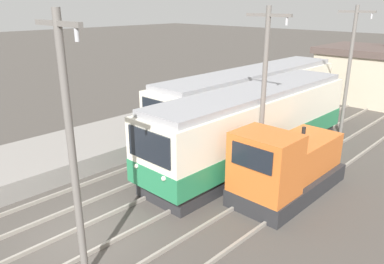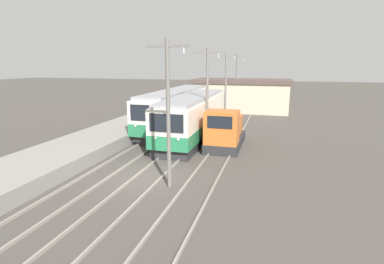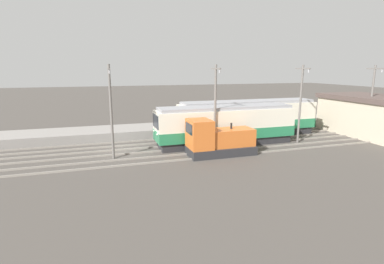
{
  "view_description": "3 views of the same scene",
  "coord_description": "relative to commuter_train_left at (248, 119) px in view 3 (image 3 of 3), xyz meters",
  "views": [
    {
      "loc": [
        9.94,
        -4.92,
        7.38
      ],
      "look_at": [
        -1.09,
        6.54,
        1.89
      ],
      "focal_mm": 35.0,
      "sensor_mm": 36.0,
      "label": 1
    },
    {
      "loc": [
        6.64,
        -14.2,
        6.15
      ],
      "look_at": [
        1.36,
        4.79,
        1.64
      ],
      "focal_mm": 28.0,
      "sensor_mm": 36.0,
      "label": 2
    },
    {
      "loc": [
        25.2,
        -1.73,
        6.97
      ],
      "look_at": [
        1.08,
        5.97,
        1.58
      ],
      "focal_mm": 28.0,
      "sensor_mm": 36.0,
      "label": 3
    }
  ],
  "objects": [
    {
      "name": "commuter_train_left",
      "position": [
        0.0,
        0.0,
        0.0
      ],
      "size": [
        2.84,
        15.01,
        3.7
      ],
      "color": "#28282B",
      "rests_on": "ground"
    },
    {
      "name": "track_center",
      "position": [
        2.8,
        -13.34,
        -1.65
      ],
      "size": [
        1.54,
        60.0,
        0.14
      ],
      "color": "gray",
      "rests_on": "ground"
    },
    {
      "name": "shunting_locomotive",
      "position": [
        5.8,
        -5.85,
        -0.51
      ],
      "size": [
        2.4,
        5.55,
        3.0
      ],
      "color": "#28282B",
      "rests_on": "ground"
    },
    {
      "name": "catenary_mast_far",
      "position": [
        4.31,
        3.08,
        2.26
      ],
      "size": [
        2.0,
        0.2,
        7.3
      ],
      "color": "slate",
      "rests_on": "ground"
    },
    {
      "name": "track_right",
      "position": [
        5.8,
        -13.34,
        -1.65
      ],
      "size": [
        1.54,
        60.0,
        0.14
      ],
      "color": "gray",
      "rests_on": "ground"
    },
    {
      "name": "station_building",
      "position": [
        4.91,
        12.66,
        0.39
      ],
      "size": [
        12.6,
        6.3,
        4.17
      ],
      "color": "beige",
      "rests_on": "ground"
    },
    {
      "name": "catenary_mast_mid",
      "position": [
        4.31,
        -5.49,
        2.26
      ],
      "size": [
        2.0,
        0.2,
        7.3
      ],
      "color": "slate",
      "rests_on": "ground"
    },
    {
      "name": "commuter_train_center",
      "position": [
        2.8,
        -3.83,
        -0.04
      ],
      "size": [
        2.84,
        13.17,
        3.61
      ],
      "color": "#28282B",
      "rests_on": "ground"
    },
    {
      "name": "ground_plane",
      "position": [
        2.6,
        -13.34,
        -1.72
      ],
      "size": [
        200.0,
        200.0,
        0.0
      ],
      "primitive_type": "plane",
      "color": "#47423D"
    },
    {
      "name": "platform_left",
      "position": [
        -3.65,
        -13.34,
        -1.29
      ],
      "size": [
        4.5,
        54.0,
        0.85
      ],
      "primitive_type": "cube",
      "color": "gray",
      "rests_on": "ground"
    },
    {
      "name": "catenary_mast_distant",
      "position": [
        4.31,
        11.65,
        2.26
      ],
      "size": [
        2.0,
        0.2,
        7.3
      ],
      "color": "slate",
      "rests_on": "ground"
    },
    {
      "name": "track_left",
      "position": [
        0.0,
        -13.34,
        -1.65
      ],
      "size": [
        1.54,
        60.0,
        0.14
      ],
      "color": "gray",
      "rests_on": "ground"
    },
    {
      "name": "catenary_mast_near",
      "position": [
        4.31,
        -14.07,
        2.26
      ],
      "size": [
        2.0,
        0.2,
        7.3
      ],
      "color": "slate",
      "rests_on": "ground"
    }
  ]
}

